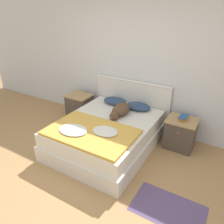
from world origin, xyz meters
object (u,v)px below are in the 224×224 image
at_px(bed, 107,134).
at_px(pillow_left, 115,101).
at_px(pillow_right, 138,106).
at_px(dog, 120,110).
at_px(nightstand_right, 180,133).
at_px(nightstand_left, 80,106).
at_px(book_stack, 183,117).

xyz_separation_m(bed, pillow_left, (-0.26, 0.74, 0.32)).
relative_size(bed, pillow_right, 3.94).
height_order(pillow_left, dog, dog).
height_order(bed, nightstand_right, nightstand_right).
bearing_deg(pillow_right, nightstand_left, -177.11).
bearing_deg(pillow_left, bed, -70.73).
bearing_deg(nightstand_right, bed, -149.26).
relative_size(dog, book_stack, 3.00).
xyz_separation_m(nightstand_right, dog, (-1.05, -0.33, 0.34)).
relative_size(nightstand_left, book_stack, 2.47).
xyz_separation_m(nightstand_left, dog, (1.22, -0.33, 0.34)).
relative_size(pillow_left, pillow_right, 1.00).
bearing_deg(nightstand_left, book_stack, 0.59).
distance_m(bed, nightstand_right, 1.32).
relative_size(nightstand_right, dog, 0.83).
bearing_deg(nightstand_left, nightstand_right, 0.00).
bearing_deg(nightstand_right, book_stack, 88.38).
relative_size(nightstand_left, dog, 0.83).
relative_size(bed, dog, 2.87).
height_order(bed, nightstand_left, nightstand_left).
xyz_separation_m(bed, book_stack, (1.13, 0.70, 0.33)).
bearing_deg(bed, book_stack, 31.59).
relative_size(bed, nightstand_right, 3.47).
bearing_deg(nightstand_right, dog, -162.37).
bearing_deg(book_stack, nightstand_right, -91.62).
bearing_deg(nightstand_left, dog, -15.22).
distance_m(nightstand_right, dog, 1.15).
bearing_deg(dog, bed, -104.39).
bearing_deg(bed, pillow_right, 70.73).
height_order(dog, book_stack, dog).
bearing_deg(bed, dog, 75.61).
height_order(pillow_left, book_stack, pillow_left).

